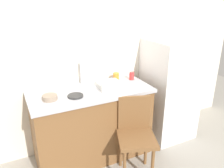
# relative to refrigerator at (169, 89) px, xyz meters

# --- Properties ---
(back_wall) EXTENTS (4.80, 0.10, 2.63)m
(back_wall) POSITION_rel_refrigerator_xyz_m (-1.07, 0.36, 0.62)
(back_wall) COLOR silver
(back_wall) RESTS_ON ground_plane
(cabinet_base) EXTENTS (1.38, 0.60, 0.85)m
(cabinet_base) POSITION_rel_refrigerator_xyz_m (-1.15, 0.01, -0.27)
(cabinet_base) COLOR brown
(cabinet_base) RESTS_ON ground_plane
(countertop) EXTENTS (1.42, 0.64, 0.04)m
(countertop) POSITION_rel_refrigerator_xyz_m (-1.15, 0.01, 0.18)
(countertop) COLOR #B7B7BC
(countertop) RESTS_ON cabinet_base
(faucet) EXTENTS (0.02, 0.02, 0.27)m
(faucet) POSITION_rel_refrigerator_xyz_m (-1.18, 0.26, 0.33)
(faucet) COLOR #B7B7BC
(faucet) RESTS_ON countertop
(refrigerator) EXTENTS (0.62, 0.62, 1.39)m
(refrigerator) POSITION_rel_refrigerator_xyz_m (0.00, 0.00, 0.00)
(refrigerator) COLOR white
(refrigerator) RESTS_ON ground_plane
(chair) EXTENTS (0.51, 0.51, 0.89)m
(chair) POSITION_rel_refrigerator_xyz_m (-0.82, -0.48, -0.19)
(chair) COLOR brown
(chair) RESTS_ON ground_plane
(dish_tray) EXTENTS (0.28, 0.20, 0.05)m
(dish_tray) POSITION_rel_refrigerator_xyz_m (-0.91, 0.05, 0.22)
(dish_tray) COLOR white
(dish_tray) RESTS_ON countertop
(terracotta_bowl) EXTENTS (0.16, 0.16, 0.05)m
(terracotta_bowl) POSITION_rel_refrigerator_xyz_m (-1.63, -0.05, 0.22)
(terracotta_bowl) COLOR gray
(terracotta_bowl) RESTS_ON countertop
(hotplate) EXTENTS (0.17, 0.17, 0.02)m
(hotplate) POSITION_rel_refrigerator_xyz_m (-1.37, -0.09, 0.21)
(hotplate) COLOR #2D2D2D
(hotplate) RESTS_ON countertop
(cup_orange) EXTENTS (0.08, 0.08, 0.09)m
(cup_orange) POSITION_rel_refrigerator_xyz_m (-0.73, 0.19, 0.24)
(cup_orange) COLOR orange
(cup_orange) RESTS_ON countertop
(cup_white) EXTENTS (0.07, 0.07, 0.10)m
(cup_white) POSITION_rel_refrigerator_xyz_m (-1.03, -0.11, 0.25)
(cup_white) COLOR white
(cup_white) RESTS_ON countertop
(cup_red) EXTENTS (0.06, 0.06, 0.10)m
(cup_red) POSITION_rel_refrigerator_xyz_m (-0.54, 0.11, 0.25)
(cup_red) COLOR red
(cup_red) RESTS_ON countertop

